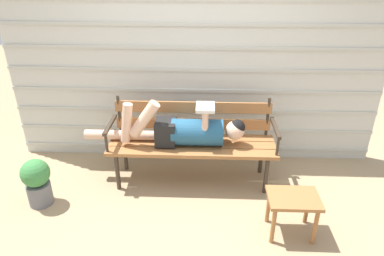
{
  "coord_description": "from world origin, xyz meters",
  "views": [
    {
      "loc": [
        0.13,
        -2.96,
        2.18
      ],
      "look_at": [
        0.0,
        0.14,
        0.62
      ],
      "focal_mm": 32.78,
      "sensor_mm": 36.0,
      "label": 1
    }
  ],
  "objects_px": {
    "park_bench": "(192,137)",
    "footstool": "(293,204)",
    "potted_plant": "(37,181)",
    "reclining_person": "(184,130)"
  },
  "relations": [
    {
      "from": "park_bench",
      "to": "potted_plant",
      "type": "height_order",
      "value": "park_bench"
    },
    {
      "from": "footstool",
      "to": "potted_plant",
      "type": "relative_size",
      "value": 0.89
    },
    {
      "from": "park_bench",
      "to": "footstool",
      "type": "distance_m",
      "value": 1.21
    },
    {
      "from": "reclining_person",
      "to": "footstool",
      "type": "bearing_deg",
      "value": -37.92
    },
    {
      "from": "park_bench",
      "to": "reclining_person",
      "type": "distance_m",
      "value": 0.16
    },
    {
      "from": "park_bench",
      "to": "footstool",
      "type": "xyz_separation_m",
      "value": [
        0.87,
        -0.81,
        -0.18
      ]
    },
    {
      "from": "reclining_person",
      "to": "park_bench",
      "type": "bearing_deg",
      "value": 41.62
    },
    {
      "from": "footstool",
      "to": "potted_plant",
      "type": "bearing_deg",
      "value": 172.63
    },
    {
      "from": "reclining_person",
      "to": "potted_plant",
      "type": "relative_size",
      "value": 3.42
    },
    {
      "from": "reclining_person",
      "to": "footstool",
      "type": "xyz_separation_m",
      "value": [
        0.95,
        -0.74,
        -0.29
      ]
    }
  ]
}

